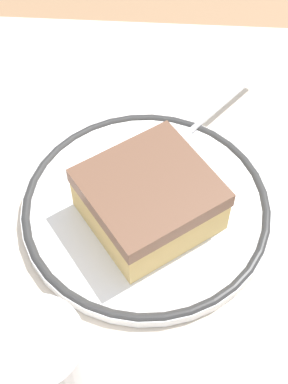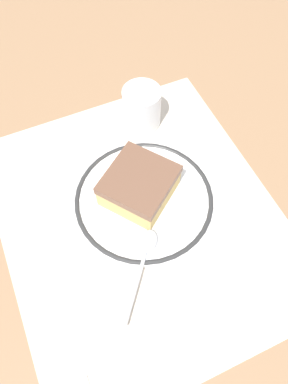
{
  "view_description": "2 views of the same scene",
  "coord_description": "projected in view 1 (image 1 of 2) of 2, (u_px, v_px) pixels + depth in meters",
  "views": [
    {
      "loc": [
        0.31,
        0.0,
        0.44
      ],
      "look_at": [
        0.02,
        -0.02,
        0.03
      ],
      "focal_mm": 54.3,
      "sensor_mm": 36.0,
      "label": 1
    },
    {
      "loc": [
        -0.24,
        0.1,
        0.52
      ],
      "look_at": [
        0.02,
        -0.02,
        0.03
      ],
      "focal_mm": 34.25,
      "sensor_mm": 36.0,
      "label": 2
    }
  ],
  "objects": [
    {
      "name": "cup",
      "position": [
        39.0,
        363.0,
        0.41
      ],
      "size": [
        0.07,
        0.07,
        0.07
      ],
      "color": "white",
      "rests_on": "placemat"
    },
    {
      "name": "ground_plane",
      "position": [
        163.0,
        194.0,
        0.54
      ],
      "size": [
        2.4,
        2.4,
        0.0
      ],
      "primitive_type": "plane",
      "color": "#9E7551"
    },
    {
      "name": "spoon",
      "position": [
        186.0,
        132.0,
        0.56
      ],
      "size": [
        0.12,
        0.1,
        0.01
      ],
      "color": "silver",
      "rests_on": "plate"
    },
    {
      "name": "placemat",
      "position": [
        163.0,
        193.0,
        0.54
      ],
      "size": [
        0.49,
        0.42,
        0.0
      ],
      "primitive_type": "cube",
      "color": "beige",
      "rests_on": "ground_plane"
    },
    {
      "name": "plate",
      "position": [
        144.0,
        208.0,
        0.52
      ],
      "size": [
        0.22,
        0.22,
        0.01
      ],
      "color": "white",
      "rests_on": "placemat"
    },
    {
      "name": "cake_slice",
      "position": [
        147.0,
        199.0,
        0.49
      ],
      "size": [
        0.14,
        0.14,
        0.05
      ],
      "color": "#DBB76B",
      "rests_on": "plate"
    }
  ]
}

